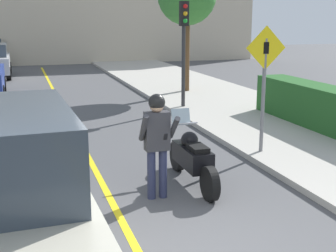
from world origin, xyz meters
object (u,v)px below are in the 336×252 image
object	(u,v)px
person_biker	(157,135)
traffic_light	(184,34)
crossing_sign	(264,77)
motorcycle	(192,158)

from	to	relation	value
person_biker	traffic_light	distance (m)	7.75
traffic_light	crossing_sign	bearing A→B (deg)	-91.45
motorcycle	crossing_sign	xyz separation A→B (m)	(2.03, 1.13, 1.24)
person_biker	crossing_sign	size ratio (longest dim) A/B	0.66
motorcycle	crossing_sign	world-z (taller)	crossing_sign
crossing_sign	person_biker	bearing A→B (deg)	-150.49
crossing_sign	traffic_light	distance (m)	5.48
person_biker	traffic_light	bearing A→B (deg)	67.19
motorcycle	person_biker	size ratio (longest dim) A/B	1.26
person_biker	traffic_light	xyz separation A→B (m)	(2.96, 7.03, 1.36)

